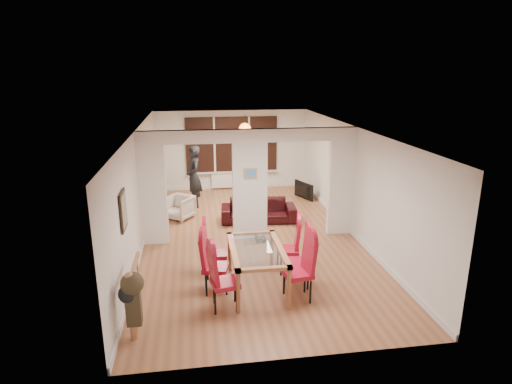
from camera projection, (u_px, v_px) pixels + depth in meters
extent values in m
cube|color=#975D3D|center=(250.00, 237.00, 10.25)|extent=(5.00, 9.00, 0.01)
cube|color=white|center=(250.00, 185.00, 9.89)|extent=(5.00, 0.18, 2.60)
cube|color=black|center=(232.00, 144.00, 14.05)|extent=(3.00, 0.08, 1.80)
cube|color=white|center=(232.00, 180.00, 14.35)|extent=(1.40, 0.08, 0.50)
sphere|color=orange|center=(245.00, 129.00, 12.83)|extent=(0.36, 0.36, 0.36)
cube|color=gray|center=(123.00, 211.00, 7.17)|extent=(0.04, 0.52, 0.67)
cube|color=#4C8CD8|center=(250.00, 174.00, 9.71)|extent=(0.30, 0.03, 0.25)
imported|color=black|center=(259.00, 210.00, 11.30)|extent=(2.01, 0.92, 0.57)
imported|color=#C0B1A2|center=(179.00, 207.00, 11.47)|extent=(0.94, 0.94, 0.62)
imported|color=black|center=(194.00, 177.00, 12.31)|extent=(0.72, 0.55, 1.79)
imported|color=black|center=(301.00, 191.00, 13.24)|extent=(0.88, 0.45, 0.52)
cylinder|color=#143F19|center=(257.00, 194.00, 12.41)|extent=(0.07, 0.07, 0.29)
imported|color=black|center=(249.00, 199.00, 12.33)|extent=(0.21, 0.21, 0.05)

